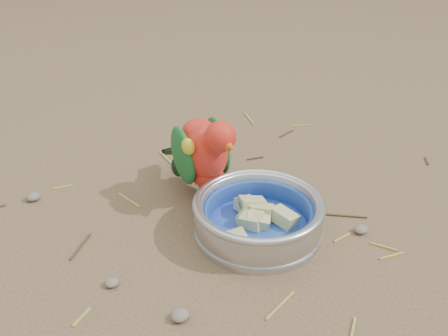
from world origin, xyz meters
TOP-DOWN VIEW (x-y plane):
  - ground at (0.00, 0.00)m, footprint 60.00×60.00m
  - food_bowl at (-0.03, 0.07)m, footprint 0.20×0.20m
  - bowl_wall at (-0.03, 0.07)m, footprint 0.20×0.20m
  - fruit_wedges at (-0.03, 0.07)m, footprint 0.12×0.12m
  - lory_parrot at (-0.05, 0.20)m, footprint 0.10×0.20m
  - ground_debris at (-0.03, 0.06)m, footprint 0.90×0.80m

SIDE VIEW (x-z plane):
  - ground at x=0.00m, z-range 0.00..0.00m
  - ground_debris at x=-0.03m, z-range 0.00..0.01m
  - food_bowl at x=-0.03m, z-range 0.00..0.02m
  - fruit_wedges at x=-0.03m, z-range 0.02..0.05m
  - bowl_wall at x=-0.03m, z-range 0.02..0.06m
  - lory_parrot at x=-0.05m, z-range 0.00..0.16m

